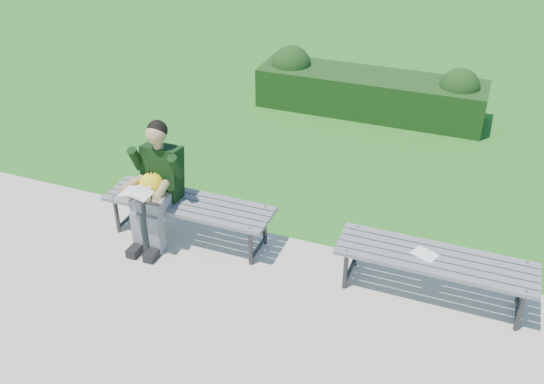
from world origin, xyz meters
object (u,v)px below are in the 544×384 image
paper_sheet (425,254)px  seated_boy (156,181)px  bench_left (189,206)px  bench_right (435,262)px  hedge (368,90)px

paper_sheet → seated_boy: bearing=-178.2°
bench_left → bench_right: same height
hedge → paper_sheet: hedge is taller
seated_boy → paper_sheet: 2.75m
bench_right → seated_boy: (-2.84, -0.09, 0.30)m
bench_right → paper_sheet: bench_right is taller
bench_right → bench_left: bearing=179.8°
bench_right → seated_boy: size_ratio=1.37×
paper_sheet → bench_right: bearing=0.0°
hedge → paper_sheet: bearing=-69.7°
hedge → bench_right: hedge is taller
bench_left → paper_sheet: (2.44, -0.01, 0.06)m
hedge → bench_left: size_ratio=1.89×
bench_left → bench_right: (2.54, -0.01, 0.00)m
bench_left → paper_sheet: size_ratio=6.80×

